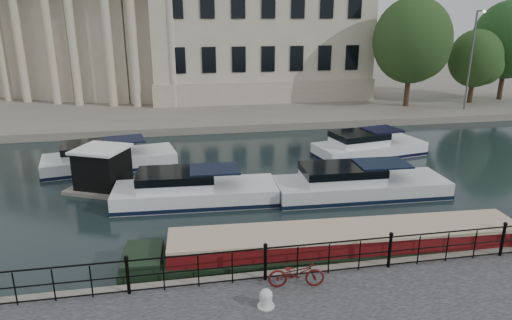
{
  "coord_description": "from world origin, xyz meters",
  "views": [
    {
      "loc": [
        -2.47,
        -14.08,
        8.19
      ],
      "look_at": [
        0.5,
        2.0,
        3.0
      ],
      "focal_mm": 32.0,
      "sensor_mm": 36.0,
      "label": 1
    }
  ],
  "objects": [
    {
      "name": "cabin_cruisers",
      "position": [
        1.75,
        8.11,
        0.37
      ],
      "size": [
        22.69,
        9.83,
        1.99
      ],
      "color": "silver",
      "rests_on": "ground_plane"
    },
    {
      "name": "civic_building",
      "position": [
        -1.0,
        34.71,
        7.04
      ],
      "size": [
        53.55,
        31.84,
        16.85
      ],
      "color": "#ADA38C",
      "rests_on": "far_bank"
    },
    {
      "name": "far_bank",
      "position": [
        0.0,
        39.0,
        0.28
      ],
      "size": [
        120.0,
        42.0,
        0.55
      ],
      "primitive_type": "cube",
      "color": "#6B665B",
      "rests_on": "ground_plane"
    },
    {
      "name": "lamp_posts",
      "position": [
        26.0,
        20.7,
        4.8
      ],
      "size": [
        8.24,
        1.55,
        8.07
      ],
      "color": "#59595B",
      "rests_on": "far_bank"
    },
    {
      "name": "harbour_hut",
      "position": [
        -6.01,
        8.03,
        0.95
      ],
      "size": [
        3.89,
        3.63,
        2.19
      ],
      "rotation": [
        0.0,
        0.0,
        -0.43
      ],
      "color": "#6B665B",
      "rests_on": "ground_plane"
    },
    {
      "name": "narrowboat",
      "position": [
        3.21,
        -0.68,
        0.37
      ],
      "size": [
        15.38,
        2.81,
        1.56
      ],
      "rotation": [
        0.0,
        0.0,
        -0.05
      ],
      "color": "black",
      "rests_on": "ground_plane"
    },
    {
      "name": "trees",
      "position": [
        23.29,
        23.39,
        5.65
      ],
      "size": [
        16.94,
        8.0,
        9.25
      ],
      "color": "black",
      "rests_on": "far_bank"
    },
    {
      "name": "mooring_bollard",
      "position": [
        -0.25,
        -3.57,
        0.8
      ],
      "size": [
        0.48,
        0.48,
        0.54
      ],
      "color": "silver",
      "rests_on": "near_quay"
    },
    {
      "name": "bicycle",
      "position": [
        0.82,
        -2.77,
        0.99
      ],
      "size": [
        1.72,
        0.79,
        0.87
      ],
      "primitive_type": "imported",
      "rotation": [
        0.0,
        0.0,
        1.44
      ],
      "color": "#4E100E",
      "rests_on": "near_quay"
    },
    {
      "name": "railing",
      "position": [
        0.0,
        -2.25,
        1.2
      ],
      "size": [
        24.14,
        0.14,
        1.22
      ],
      "color": "black",
      "rests_on": "near_quay"
    },
    {
      "name": "ground_plane",
      "position": [
        0.0,
        0.0,
        0.0
      ],
      "size": [
        160.0,
        160.0,
        0.0
      ],
      "primitive_type": "plane",
      "color": "black",
      "rests_on": "ground"
    }
  ]
}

